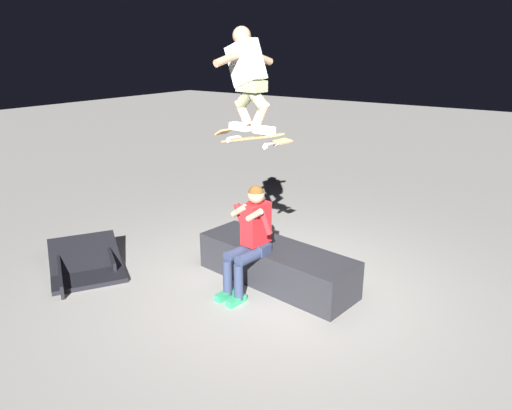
{
  "coord_description": "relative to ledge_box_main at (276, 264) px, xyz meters",
  "views": [
    {
      "loc": [
        -2.84,
        4.46,
        2.84
      ],
      "look_at": [
        0.2,
        0.16,
        1.08
      ],
      "focal_mm": 33.41,
      "sensor_mm": 36.0,
      "label": 1
    }
  ],
  "objects": [
    {
      "name": "person_sitting_on_ledge",
      "position": [
        0.13,
        0.38,
        0.49
      ],
      "size": [
        0.6,
        0.77,
        1.31
      ],
      "color": "#2D3856",
      "rests_on": "ground"
    },
    {
      "name": "ledge_box_main",
      "position": [
        0.0,
        0.0,
        0.0
      ],
      "size": [
        2.15,
        0.91,
        0.48
      ],
      "primitive_type": "cube",
      "rotation": [
        0.0,
        0.0,
        -0.12
      ],
      "color": "#28282D",
      "rests_on": "ground"
    },
    {
      "name": "skater_airborne",
      "position": [
        0.25,
        0.24,
        2.3
      ],
      "size": [
        0.63,
        0.89,
        1.12
      ],
      "color": "white"
    },
    {
      "name": "kicker_ramp",
      "position": [
        2.28,
        1.16,
        -0.18
      ],
      "size": [
        1.55,
        1.42,
        0.36
      ],
      "color": "black",
      "rests_on": "ground"
    },
    {
      "name": "skateboard",
      "position": [
        0.19,
        0.25,
        1.61
      ],
      "size": [
        1.03,
        0.31,
        0.18
      ],
      "color": "#AD8451"
    },
    {
      "name": "ground_plane",
      "position": [
        -0.09,
        0.12,
        -0.24
      ],
      "size": [
        40.0,
        40.0,
        0.0
      ],
      "primitive_type": "plane",
      "color": "gray"
    }
  ]
}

